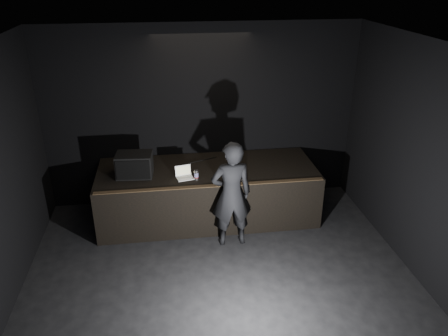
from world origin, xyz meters
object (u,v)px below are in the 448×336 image
at_px(stage_riser, 208,192).
at_px(beer_can, 196,175).
at_px(laptop, 184,175).
at_px(person, 231,195).
at_px(stage_monitor, 134,165).

distance_m(stage_riser, beer_can, 0.77).
height_order(laptop, person, person).
bearing_deg(stage_monitor, laptop, -8.12).
xyz_separation_m(laptop, beer_can, (0.20, -0.13, 0.04)).
relative_size(stage_monitor, person, 0.35).
relative_size(beer_can, person, 0.10).
distance_m(stage_monitor, person, 1.82).
bearing_deg(stage_monitor, person, -23.03).
height_order(stage_riser, person, person).
relative_size(stage_riser, beer_can, 22.36).
height_order(stage_riser, laptop, laptop).
bearing_deg(stage_riser, beer_can, -118.50).
xyz_separation_m(stage_riser, stage_monitor, (-1.30, -0.11, 0.71)).
bearing_deg(stage_riser, person, -72.30).
xyz_separation_m(stage_riser, beer_can, (-0.24, -0.43, 0.59)).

